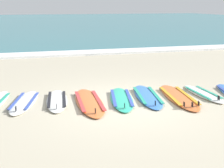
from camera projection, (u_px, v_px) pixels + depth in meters
The scene contains 10 objects.
ground_plane at pixel (124, 104), 8.32m from camera, with size 80.00×80.00×0.00m, color #B7AD93.
sea at pixel (33, 22), 43.69m from camera, with size 80.00×60.00×0.10m, color teal.
wave_foam_strip at pixel (69, 53), 16.31m from camera, with size 80.00×1.34×0.11m, color white.
surfboard_2 at pixel (24, 102), 8.36m from camera, with size 1.05×2.19×0.18m.
surfboard_3 at pixel (57, 100), 8.50m from camera, with size 0.79×2.13×0.18m.
surfboard_4 at pixel (89, 102), 8.38m from camera, with size 0.85×2.62×0.18m.
surfboard_5 at pixel (121, 99), 8.64m from camera, with size 1.06×2.33×0.18m.
surfboard_6 at pixel (147, 96), 8.88m from camera, with size 1.03×2.46×0.18m.
surfboard_7 at pixel (178, 97), 8.83m from camera, with size 1.04×2.65×0.18m.
surfboard_8 at pixel (203, 94), 9.14m from camera, with size 0.54×1.97×0.18m.
Camera 1 is at (-2.52, -7.57, 2.43)m, focal length 53.78 mm.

